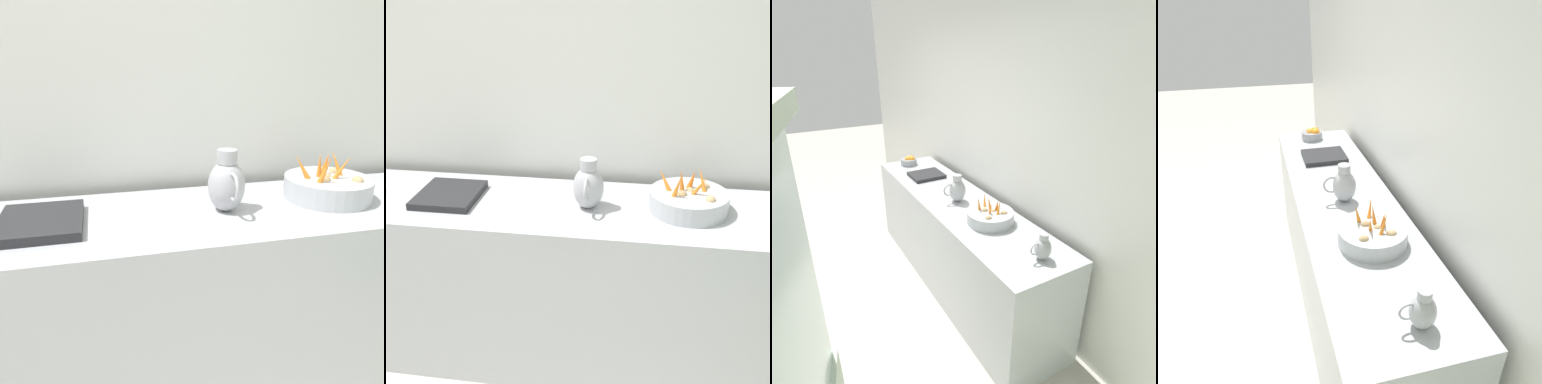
# 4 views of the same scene
# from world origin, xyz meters

# --- Properties ---
(tile_wall_left) EXTENTS (0.10, 8.10, 3.00)m
(tile_wall_left) POSITION_xyz_m (-1.95, 0.77, 1.50)
(tile_wall_left) COLOR silver
(tile_wall_left) RESTS_ON ground_plane
(prep_counter) EXTENTS (0.64, 2.64, 0.92)m
(prep_counter) POSITION_xyz_m (-1.52, 0.27, 0.46)
(prep_counter) COLOR #ADAFB5
(prep_counter) RESTS_ON ground_plane
(vegetable_colander) EXTENTS (0.38, 0.38, 0.22)m
(vegetable_colander) POSITION_xyz_m (-1.55, 0.80, 0.97)
(vegetable_colander) COLOR #ADAFB5
(vegetable_colander) RESTS_ON prep_counter
(orange_bowl) EXTENTS (0.19, 0.19, 0.11)m
(orange_bowl) POSITION_xyz_m (-1.50, -0.87, 0.97)
(orange_bowl) COLOR gray
(orange_bowl) RESTS_ON prep_counter
(metal_pitcher_tall) EXTENTS (0.21, 0.15, 0.25)m
(metal_pitcher_tall) POSITION_xyz_m (-1.51, 0.32, 1.04)
(metal_pitcher_tall) COLOR #A3A3A8
(metal_pitcher_tall) RESTS_ON prep_counter
(metal_pitcher_short) EXTENTS (0.16, 0.11, 0.19)m
(metal_pitcher_short) POSITION_xyz_m (-1.57, 1.40, 1.01)
(metal_pitcher_short) COLOR #A3A3A8
(metal_pitcher_short) RESTS_ON prep_counter
(counter_sink_basin) EXTENTS (0.34, 0.30, 0.04)m
(counter_sink_basin) POSITION_xyz_m (-1.52, -0.40, 0.94)
(counter_sink_basin) COLOR #232326
(counter_sink_basin) RESTS_ON prep_counter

